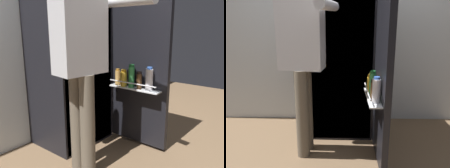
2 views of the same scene
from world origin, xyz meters
The scene contains 4 objects.
ground_plane centered at (0.00, 0.00, 0.00)m, with size 6.52×6.52×0.00m, color brown.
kitchen_wall centered at (0.00, 0.88, 1.27)m, with size 4.40×0.10×2.54m, color silver.
refrigerator centered at (0.03, 0.48, 0.89)m, with size 0.73×1.22×1.78m.
person centered at (-0.34, 0.01, 1.03)m, with size 0.54×0.75×1.71m.
Camera 2 is at (0.02, -2.12, 1.32)m, focal length 38.30 mm.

